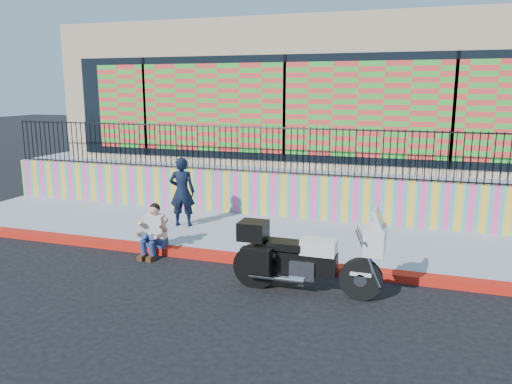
% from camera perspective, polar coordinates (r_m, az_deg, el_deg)
% --- Properties ---
extents(ground, '(90.00, 90.00, 0.00)m').
position_cam_1_polar(ground, '(10.08, -3.13, -7.88)').
color(ground, black).
rests_on(ground, ground).
extents(red_curb, '(16.00, 0.30, 0.15)m').
position_cam_1_polar(red_curb, '(10.05, -3.13, -7.47)').
color(red_curb, '#B3150C').
rests_on(red_curb, ground).
extents(sidewalk, '(16.00, 3.00, 0.15)m').
position_cam_1_polar(sidewalk, '(11.53, -0.12, -4.91)').
color(sidewalk, '#868DA1').
rests_on(sidewalk, ground).
extents(mural_wall, '(16.00, 0.20, 1.10)m').
position_cam_1_polar(mural_wall, '(12.85, 2.14, -0.29)').
color(mural_wall, '#FF4395').
rests_on(mural_wall, sidewalk).
extents(metal_fence, '(15.80, 0.04, 1.20)m').
position_cam_1_polar(metal_fence, '(12.66, 2.18, 4.80)').
color(metal_fence, black).
rests_on(metal_fence, mural_wall).
extents(elevated_platform, '(16.00, 10.00, 1.25)m').
position_cam_1_polar(elevated_platform, '(17.74, 6.77, 2.75)').
color(elevated_platform, '#868DA1').
rests_on(elevated_platform, ground).
extents(storefront_building, '(14.00, 8.06, 4.00)m').
position_cam_1_polar(storefront_building, '(17.31, 6.83, 11.25)').
color(storefront_building, tan).
rests_on(storefront_building, elevated_platform).
extents(police_motorcycle, '(2.49, 0.82, 1.55)m').
position_cam_1_polar(police_motorcycle, '(8.43, 5.54, -7.23)').
color(police_motorcycle, black).
rests_on(police_motorcycle, ground).
extents(police_officer, '(0.68, 0.53, 1.66)m').
position_cam_1_polar(police_officer, '(11.95, -8.44, 0.03)').
color(police_officer, black).
rests_on(police_officer, sidewalk).
extents(seated_man, '(0.54, 0.71, 1.06)m').
position_cam_1_polar(seated_man, '(10.42, -11.75, -4.85)').
color(seated_man, navy).
rests_on(seated_man, ground).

